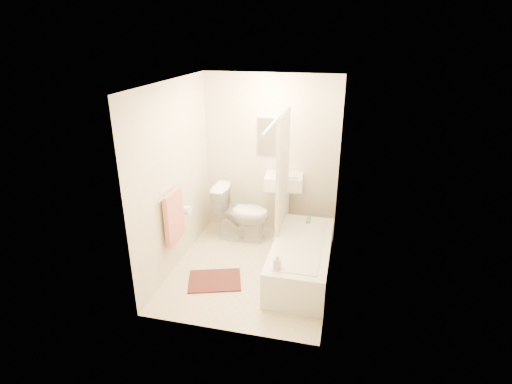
% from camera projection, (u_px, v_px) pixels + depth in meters
% --- Properties ---
extents(floor, '(2.40, 2.40, 0.00)m').
position_uv_depth(floor, '(252.00, 269.00, 5.28)').
color(floor, beige).
rests_on(floor, ground).
extents(ceiling, '(2.40, 2.40, 0.00)m').
position_uv_depth(ceiling, '(251.00, 82.00, 4.38)').
color(ceiling, white).
rests_on(ceiling, ground).
extents(wall_back, '(2.00, 0.02, 2.40)m').
position_uv_depth(wall_back, '(271.00, 156.00, 5.92)').
color(wall_back, beige).
rests_on(wall_back, ground).
extents(wall_left, '(0.02, 2.40, 2.40)m').
position_uv_depth(wall_left, '(175.00, 178.00, 5.05)').
color(wall_left, beige).
rests_on(wall_left, ground).
extents(wall_right, '(0.02, 2.40, 2.40)m').
position_uv_depth(wall_right, '(335.00, 191.00, 4.62)').
color(wall_right, beige).
rests_on(wall_right, ground).
extents(mirror, '(0.40, 0.03, 0.55)m').
position_uv_depth(mirror, '(271.00, 137.00, 5.79)').
color(mirror, white).
rests_on(mirror, wall_back).
extents(curtain_rod, '(0.03, 1.70, 0.03)m').
position_uv_depth(curtain_rod, '(278.00, 118.00, 4.56)').
color(curtain_rod, silver).
rests_on(curtain_rod, wall_back).
extents(shower_curtain, '(0.04, 0.80, 1.55)m').
position_uv_depth(shower_curtain, '(283.00, 171.00, 5.21)').
color(shower_curtain, silver).
rests_on(shower_curtain, curtain_rod).
extents(towel_bar, '(0.02, 0.60, 0.02)m').
position_uv_depth(towel_bar, '(170.00, 193.00, 4.85)').
color(towel_bar, silver).
rests_on(towel_bar, wall_left).
extents(towel, '(0.06, 0.45, 0.66)m').
position_uv_depth(towel, '(174.00, 216.00, 4.97)').
color(towel, '#CC7266').
rests_on(towel, towel_bar).
extents(toilet_paper, '(0.11, 0.12, 0.12)m').
position_uv_depth(toilet_paper, '(186.00, 210.00, 5.33)').
color(toilet_paper, white).
rests_on(toilet_paper, wall_left).
extents(toilet, '(0.83, 0.47, 0.82)m').
position_uv_depth(toilet, '(242.00, 213.00, 5.93)').
color(toilet, silver).
rests_on(toilet, floor).
extents(sink, '(0.59, 0.49, 1.07)m').
position_uv_depth(sink, '(283.00, 202.00, 5.99)').
color(sink, white).
rests_on(sink, floor).
extents(bathtub, '(0.71, 1.62, 0.46)m').
position_uv_depth(bathtub, '(301.00, 259.00, 5.09)').
color(bathtub, silver).
rests_on(bathtub, floor).
extents(bath_mat, '(0.77, 0.66, 0.02)m').
position_uv_depth(bath_mat, '(215.00, 280.00, 5.02)').
color(bath_mat, '#482420').
rests_on(bath_mat, floor).
extents(soap_bottle, '(0.09, 0.09, 0.18)m').
position_uv_depth(soap_bottle, '(277.00, 262.00, 4.43)').
color(soap_bottle, silver).
rests_on(soap_bottle, bathtub).
extents(scrub_brush, '(0.06, 0.18, 0.04)m').
position_uv_depth(scrub_brush, '(308.00, 220.00, 5.56)').
color(scrub_brush, green).
rests_on(scrub_brush, bathtub).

